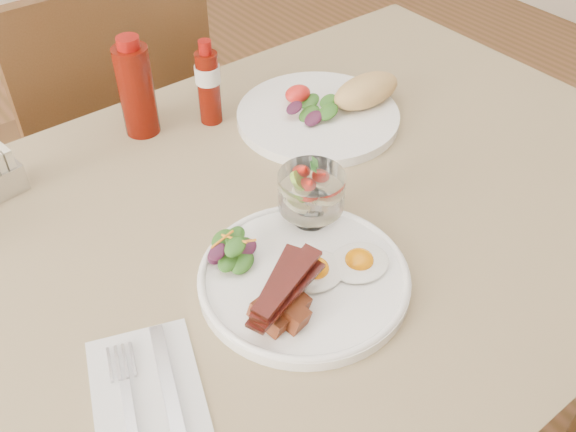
{
  "coord_description": "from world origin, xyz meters",
  "views": [
    {
      "loc": [
        -0.43,
        -0.56,
        1.39
      ],
      "look_at": [
        -0.04,
        -0.06,
        0.82
      ],
      "focal_mm": 40.0,
      "sensor_mm": 36.0,
      "label": 1
    }
  ],
  "objects_px": {
    "chair_far": "(112,140)",
    "fruit_cup": "(311,191)",
    "second_plate": "(329,109)",
    "ketchup_bottle": "(136,89)",
    "main_plate": "(304,279)",
    "hot_sauce_bottle": "(208,83)",
    "table": "(286,260)"
  },
  "relations": [
    {
      "from": "main_plate",
      "to": "hot_sauce_bottle",
      "type": "distance_m",
      "value": 0.43
    },
    {
      "from": "chair_far",
      "to": "second_plate",
      "type": "height_order",
      "value": "chair_far"
    },
    {
      "from": "second_plate",
      "to": "ketchup_bottle",
      "type": "xyz_separation_m",
      "value": [
        -0.28,
        0.17,
        0.06
      ]
    },
    {
      "from": "chair_far",
      "to": "ketchup_bottle",
      "type": "relative_size",
      "value": 5.31
    },
    {
      "from": "main_plate",
      "to": "table",
      "type": "bearing_deg",
      "value": 62.78
    },
    {
      "from": "chair_far",
      "to": "main_plate",
      "type": "bearing_deg",
      "value": -94.41
    },
    {
      "from": "main_plate",
      "to": "second_plate",
      "type": "bearing_deg",
      "value": 44.67
    },
    {
      "from": "fruit_cup",
      "to": "chair_far",
      "type": "bearing_deg",
      "value": 91.23
    },
    {
      "from": "chair_far",
      "to": "ketchup_bottle",
      "type": "xyz_separation_m",
      "value": [
        -0.06,
        -0.33,
        0.31
      ]
    },
    {
      "from": "main_plate",
      "to": "second_plate",
      "type": "xyz_separation_m",
      "value": [
        0.28,
        0.28,
        0.01
      ]
    },
    {
      "from": "second_plate",
      "to": "table",
      "type": "bearing_deg",
      "value": -143.78
    },
    {
      "from": "table",
      "to": "fruit_cup",
      "type": "height_order",
      "value": "fruit_cup"
    },
    {
      "from": "table",
      "to": "chair_far",
      "type": "bearing_deg",
      "value": 90.0
    },
    {
      "from": "fruit_cup",
      "to": "main_plate",
      "type": "bearing_deg",
      "value": -133.59
    },
    {
      "from": "table",
      "to": "ketchup_bottle",
      "type": "bearing_deg",
      "value": 99.73
    },
    {
      "from": "chair_far",
      "to": "table",
      "type": "bearing_deg",
      "value": -90.0
    },
    {
      "from": "main_plate",
      "to": "hot_sauce_bottle",
      "type": "bearing_deg",
      "value": 74.14
    },
    {
      "from": "ketchup_bottle",
      "to": "hot_sauce_bottle",
      "type": "relative_size",
      "value": 1.14
    },
    {
      "from": "hot_sauce_bottle",
      "to": "table",
      "type": "bearing_deg",
      "value": -100.77
    },
    {
      "from": "chair_far",
      "to": "ketchup_bottle",
      "type": "height_order",
      "value": "chair_far"
    },
    {
      "from": "main_plate",
      "to": "ketchup_bottle",
      "type": "bearing_deg",
      "value": 89.59
    },
    {
      "from": "fruit_cup",
      "to": "hot_sauce_bottle",
      "type": "distance_m",
      "value": 0.33
    },
    {
      "from": "chair_far",
      "to": "hot_sauce_bottle",
      "type": "relative_size",
      "value": 6.08
    },
    {
      "from": "main_plate",
      "to": "ketchup_bottle",
      "type": "xyz_separation_m",
      "value": [
        0.0,
        0.45,
        0.07
      ]
    },
    {
      "from": "table",
      "to": "fruit_cup",
      "type": "distance_m",
      "value": 0.16
    },
    {
      "from": "table",
      "to": "main_plate",
      "type": "height_order",
      "value": "main_plate"
    },
    {
      "from": "chair_far",
      "to": "fruit_cup",
      "type": "xyz_separation_m",
      "value": [
        0.02,
        -0.7,
        0.3
      ]
    },
    {
      "from": "main_plate",
      "to": "chair_far",
      "type": "bearing_deg",
      "value": 85.59
    },
    {
      "from": "ketchup_bottle",
      "to": "hot_sauce_bottle",
      "type": "bearing_deg",
      "value": -22.17
    },
    {
      "from": "hot_sauce_bottle",
      "to": "main_plate",
      "type": "bearing_deg",
      "value": -105.86
    },
    {
      "from": "second_plate",
      "to": "ketchup_bottle",
      "type": "height_order",
      "value": "ketchup_bottle"
    },
    {
      "from": "main_plate",
      "to": "fruit_cup",
      "type": "height_order",
      "value": "fruit_cup"
    }
  ]
}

